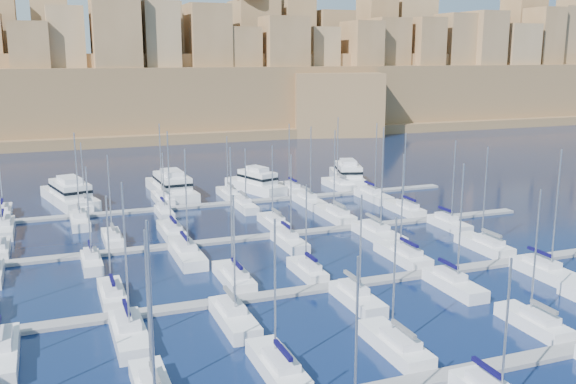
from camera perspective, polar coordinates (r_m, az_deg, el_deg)
name	(u,v)px	position (r m, az deg, el deg)	size (l,w,h in m)	color
ground	(300,257)	(84.11, 1.04, -5.77)	(600.00, 600.00, 0.00)	black
pontoon_near	(454,374)	(56.34, 14.52, -15.42)	(84.00, 2.00, 0.40)	slate
pontoon_mid_near	(339,286)	(73.67, 4.55, -8.30)	(84.00, 2.00, 0.40)	slate
pontoon_mid_far	(274,235)	(93.00, -1.27, -3.88)	(84.00, 2.00, 0.40)	slate
pontoon_far	(232,203)	(113.31, -5.00, -0.99)	(84.00, 2.00, 0.40)	slate
sailboat_2	(278,366)	(54.70, -0.92, -15.25)	(2.74, 9.12, 13.47)	silver
sailboat_3	(395,345)	(59.09, 9.51, -13.24)	(2.79, 9.31, 12.55)	silver
sailboat_4	(534,322)	(67.06, 21.00, -10.74)	(2.52, 8.39, 13.97)	silver
sailboat_13	(112,294)	(72.06, -15.37, -8.76)	(2.50, 8.34, 11.73)	silver
sailboat_14	(234,277)	(74.79, -4.83, -7.53)	(2.80, 9.33, 16.08)	silver
sailboat_15	(307,270)	(76.91, 1.74, -6.97)	(2.35, 7.82, 11.32)	silver
sailboat_16	(403,255)	(83.70, 10.16, -5.52)	(2.99, 9.97, 14.02)	silver
sailboat_17	(484,245)	(90.42, 17.06, -4.54)	(2.87, 9.56, 14.30)	silver
sailboat_19	(129,333)	(62.13, -13.93, -12.10)	(2.91, 9.68, 15.39)	silver
sailboat_20	(234,318)	(63.95, -4.84, -11.06)	(2.85, 9.49, 13.44)	silver
sailboat_21	(357,298)	(68.89, 6.13, -9.35)	(2.64, 8.79, 12.32)	silver
sailboat_22	(454,284)	(74.74, 14.52, -7.91)	(2.71, 9.03, 14.79)	silver
sailboat_23	(547,272)	(82.19, 22.00, -6.57)	(2.97, 9.89, 15.73)	silver
sailboat_25	(113,238)	(92.98, -15.33, -3.99)	(2.43, 8.11, 12.75)	silver
sailboat_26	(172,231)	(94.71, -10.29, -3.43)	(2.86, 9.52, 15.54)	silver
sailboat_27	(274,222)	(98.14, -1.28, -2.70)	(2.56, 8.55, 12.79)	silver
sailboat_28	(335,215)	(102.69, 4.23, -2.04)	(2.98, 9.94, 14.54)	silver
sailboat_29	(405,209)	(108.21, 10.34, -1.48)	(2.78, 9.25, 13.64)	silver
sailboat_31	(92,262)	(83.50, -17.06, -5.94)	(2.29, 7.65, 13.07)	silver
sailboat_32	(187,254)	(83.64, -8.96, -5.48)	(3.11, 10.37, 14.82)	silver
sailboat_33	(289,241)	(88.25, 0.13, -4.41)	(2.62, 8.73, 13.16)	silver
sailboat_34	(378,234)	(92.70, 8.01, -3.68)	(3.27, 10.89, 16.39)	silver
sailboat_35	(449,224)	(100.30, 14.12, -2.74)	(2.54, 8.46, 13.81)	silver
sailboat_36	(3,212)	(114.41, -23.99, -1.61)	(2.55, 8.51, 13.87)	silver
sailboat_37	(85,206)	(114.07, -17.60, -1.17)	(2.40, 8.01, 11.74)	silver
sailboat_38	(163,199)	(116.03, -11.07, -0.58)	(2.76, 9.20, 14.33)	silver
sailboat_39	(229,194)	(118.33, -5.30, -0.17)	(2.60, 8.66, 11.63)	silver
sailboat_40	(290,189)	(122.29, 0.20, 0.30)	(2.74, 9.13, 13.38)	silver
sailboat_41	(338,184)	(126.56, 4.50, 0.67)	(2.94, 9.80, 14.26)	silver
sailboat_42	(3,228)	(103.49, -24.02, -2.96)	(3.12, 10.38, 16.91)	silver
sailboat_43	(80,221)	(104.01, -18.01, -2.44)	(2.70, 9.00, 14.75)	silver
sailboat_44	(164,212)	(106.17, -10.95, -1.79)	(2.18, 7.26, 10.85)	silver
sailboat_45	(245,206)	(108.81, -3.84, -1.25)	(2.44, 8.12, 10.91)	silver
sailboat_46	(309,201)	(112.02, 1.89, -0.81)	(2.82, 9.42, 14.15)	silver
sailboat_47	(373,196)	(117.13, 7.58, -0.34)	(2.96, 9.86, 14.31)	silver
motor_yacht_a	(70,194)	(119.10, -18.83, -0.20)	(9.58, 19.18, 5.25)	silver
motor_yacht_b	(172,187)	(121.34, -10.30, 0.48)	(6.72, 19.51, 5.25)	silver
motor_yacht_c	(256,183)	(122.96, -2.85, 0.82)	(8.64, 15.10, 5.25)	silver
motor_yacht_d	(347,175)	(131.38, 5.31, 1.52)	(9.63, 17.55, 5.25)	silver
fortified_city	(133,87)	(231.66, -13.64, 9.08)	(460.00, 108.95, 59.52)	brown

